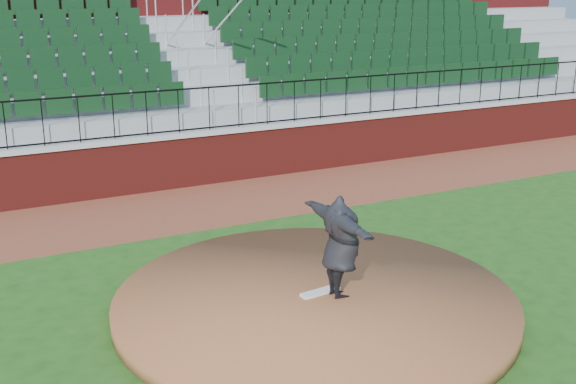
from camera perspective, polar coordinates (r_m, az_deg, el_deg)
name	(u,v)px	position (r m, az deg, el deg)	size (l,w,h in m)	color
ground	(332,297)	(11.30, 3.53, -8.26)	(90.00, 90.00, 0.00)	#1F4C15
warning_track	(206,204)	(15.87, -6.48, -0.94)	(34.00, 3.20, 0.01)	brown
field_wall	(181,162)	(17.16, -8.47, 2.38)	(34.00, 0.35, 1.20)	maroon
wall_cap	(180,135)	(17.02, -8.56, 4.50)	(34.00, 0.45, 0.10)	#B7B7B7
wall_railing	(179,111)	(16.91, -8.64, 6.32)	(34.00, 0.05, 1.00)	black
seating_stands	(143,76)	(19.41, -11.36, 8.97)	(34.00, 5.10, 4.60)	gray
concourse_wall	(115,50)	(22.05, -13.52, 10.88)	(34.00, 0.50, 5.50)	maroon
pitchers_mound	(315,302)	(10.83, 2.13, -8.66)	(5.93, 5.93, 0.25)	brown
pitching_rubber	(321,292)	(10.81, 2.59, -7.88)	(0.64, 0.16, 0.04)	white
pitcher	(340,246)	(10.45, 4.16, -4.31)	(1.90, 0.52, 1.55)	black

